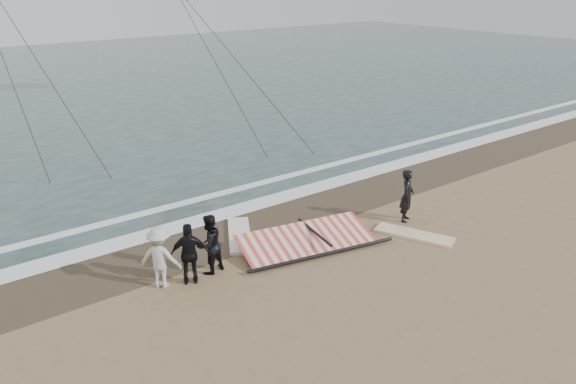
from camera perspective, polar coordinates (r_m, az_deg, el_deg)
name	(u,v)px	position (r m, az deg, el deg)	size (l,w,h in m)	color
ground	(388,264)	(16.38, 10.16, -7.26)	(120.00, 120.00, 0.00)	#8C704C
sea	(50,87)	(44.54, -22.98, 9.77)	(120.00, 54.00, 0.02)	#233838
wet_sand	(292,214)	(19.34, 0.41, -2.23)	(120.00, 2.80, 0.01)	#4C3D2B
foam_near	(268,201)	(20.37, -2.00, -0.92)	(120.00, 0.90, 0.01)	white
foam_far	(243,188)	(21.68, -4.61, 0.45)	(120.00, 0.45, 0.01)	white
man_main	(407,196)	(18.92, 12.00, -0.36)	(0.65, 0.43, 1.79)	black
board_white	(414,235)	(18.17, 12.66, -4.27)	(0.68, 2.44, 0.10)	white
board_cream	(240,235)	(17.77, -4.95, -4.39)	(0.67, 2.53, 0.11)	white
trio_cluster	(184,252)	(15.20, -10.53, -6.03)	(2.48, 1.34, 1.72)	black
sail_rig	(302,241)	(17.01, 1.44, -5.01)	(4.69, 2.52, 0.52)	black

